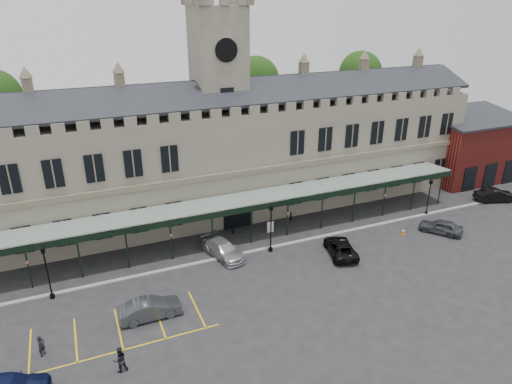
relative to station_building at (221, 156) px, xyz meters
name	(u,v)px	position (x,y,z in m)	size (l,w,h in m)	color
ground	(283,280)	(0.00, -15.91, -6.47)	(140.00, 140.00, 0.00)	black
station_building	(221,156)	(0.00, 0.00, 0.00)	(60.00, 10.36, 17.30)	#6C685A
clock_tower	(219,96)	(0.00, 0.09, 6.64)	(5.60, 5.60, 24.80)	#6C685A
canopy	(250,220)	(0.00, -8.45, -4.06)	(50.00, 4.10, 4.30)	#8C9E93
brick_annex	(469,148)	(34.00, -2.94, -2.31)	(12.40, 8.36, 9.23)	maroon
kerb	(258,250)	(0.00, -10.41, -6.41)	(60.00, 0.40, 0.12)	gray
parking_markings	(120,333)	(-14.00, -17.41, -6.47)	(16.00, 6.00, 0.01)	gold
tree_behind_mid	(256,81)	(8.00, 9.09, 6.35)	(6.00, 6.00, 16.00)	#332314
tree_behind_right	(360,74)	(24.00, 9.09, 6.35)	(6.00, 6.00, 16.00)	#332314
lamp_post_left	(46,267)	(-18.48, -10.90, -3.49)	(0.48, 0.48, 5.02)	black
lamp_post_mid	(271,223)	(1.10, -10.95, -3.39)	(0.49, 0.49, 5.19)	black
lamp_post_right	(429,193)	(20.77, -10.35, -3.86)	(0.42, 0.42, 4.40)	black
traffic_cone	(403,232)	(15.22, -13.16, -6.16)	(0.40, 0.40, 0.63)	#E95107
sign_board	(270,227)	(2.69, -7.39, -5.87)	(0.71, 0.08, 1.22)	black
bollard_left	(233,230)	(-1.01, -6.15, -6.05)	(0.15, 0.15, 0.83)	black
bollard_right	(291,217)	(5.87, -5.85, -5.98)	(0.17, 0.17, 0.97)	black
car_left_b	(150,309)	(-11.50, -16.47, -5.69)	(1.65, 4.74, 1.56)	#373A3F
car_taxi	(223,249)	(-3.43, -10.08, -5.71)	(2.12, 5.22, 1.52)	#96989D
car_van	(340,248)	(7.00, -14.04, -5.77)	(2.31, 5.00, 1.39)	black
car_right_a	(441,227)	(19.00, -14.41, -5.73)	(1.73, 4.31, 1.47)	#373A3F
car_right_b	(495,195)	(31.00, -10.64, -5.68)	(1.67, 4.78, 1.57)	black
person_a	(41,345)	(-19.12, -17.66, -5.66)	(0.59, 0.39, 1.62)	black
person_b	(120,360)	(-14.37, -21.22, -5.54)	(0.90, 0.70, 1.86)	black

